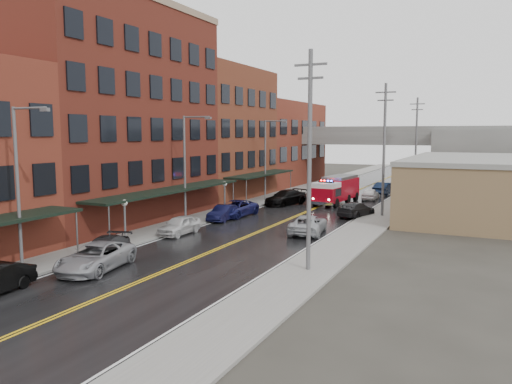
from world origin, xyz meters
The scene contains 32 objects.
road centered at (0.00, 30.00, 0.01)m, with size 11.00×160.00×0.02m, color black.
sidewalk_left centered at (-7.30, 30.00, 0.07)m, with size 3.00×160.00×0.15m, color slate.
sidewalk_right centered at (7.30, 30.00, 0.07)m, with size 3.00×160.00×0.15m, color slate.
curb_left centered at (-5.65, 30.00, 0.07)m, with size 0.30×160.00×0.15m, color gray.
curb_right centered at (5.65, 30.00, 0.07)m, with size 0.30×160.00×0.15m, color gray.
brick_building_b centered at (-13.30, 23.00, 9.00)m, with size 9.00×20.00×18.00m, color #561B16.
brick_building_c centered at (-13.30, 40.50, 7.50)m, with size 9.00×15.00×15.00m, color brown.
brick_building_far centered at (-13.30, 58.00, 6.00)m, with size 9.00×20.00×12.00m, color maroon.
tan_building centered at (16.00, 40.00, 2.50)m, with size 14.00×22.00×5.00m, color brown.
right_far_block centered at (18.00, 70.00, 4.00)m, with size 18.00×30.00×8.00m, color slate.
awning_1 centered at (-7.49, 23.00, 2.99)m, with size 2.60×18.00×3.09m.
awning_2 centered at (-7.49, 40.50, 2.99)m, with size 2.60×13.00×3.09m.
globe_lamp_1 centered at (-6.40, 16.00, 2.31)m, with size 0.44×0.44×3.12m.
globe_lamp_2 centered at (-6.40, 30.00, 2.31)m, with size 0.44×0.44×3.12m.
street_lamp_0 centered at (-6.55, 8.00, 5.19)m, with size 2.64×0.22×9.00m.
street_lamp_1 centered at (-6.55, 24.00, 5.19)m, with size 2.64×0.22×9.00m.
street_lamp_2 centered at (-6.55, 40.00, 5.19)m, with size 2.64×0.22×9.00m.
utility_pole_0 centered at (7.20, 15.00, 6.31)m, with size 1.80×0.24×12.00m.
utility_pole_1 centered at (7.20, 35.00, 6.31)m, with size 1.80×0.24×12.00m.
utility_pole_2 centered at (7.20, 55.00, 6.31)m, with size 1.80×0.24×12.00m.
overpass centered at (0.00, 62.00, 5.99)m, with size 40.00×10.00×7.50m.
fire_truck centered at (0.91, 41.42, 1.59)m, with size 3.78×8.25×2.94m.
parked_car_left_2 centered at (-3.60, 10.20, 0.75)m, with size 2.49×5.40×1.50m, color #94959B.
parked_car_left_3 centered at (-4.71, 12.10, 0.69)m, with size 1.93×4.75×1.38m, color #252527.
parked_car_left_4 centered at (-5.00, 20.45, 0.70)m, with size 1.66×4.13×1.41m, color silver.
parked_car_left_5 centered at (-4.97, 27.20, 0.67)m, with size 1.42×4.08×1.34m, color black.
parked_car_left_6 centered at (-5.00, 29.47, 0.74)m, with size 2.44×5.30×1.47m, color #14164B.
parked_car_left_7 centered at (-3.63, 38.29, 0.79)m, with size 2.22×5.45×1.58m, color black.
parked_car_right_0 centered at (3.63, 24.96, 0.72)m, with size 2.38×5.16×1.43m, color #9FA3A7.
parked_car_right_1 centered at (5.00, 34.20, 0.67)m, with size 1.88×4.62×1.34m, color #28282A.
parked_car_right_2 centered at (3.60, 46.20, 0.67)m, with size 1.57×3.91×1.33m, color white.
parked_car_right_3 centered at (4.09, 51.82, 0.77)m, with size 1.64×4.70×1.55m, color #0E1A33.
Camera 1 is at (16.16, -10.43, 7.64)m, focal length 35.00 mm.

